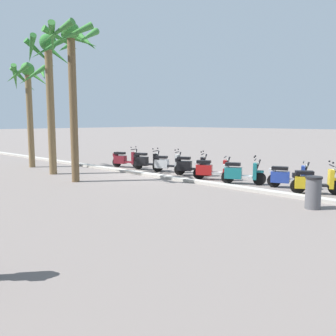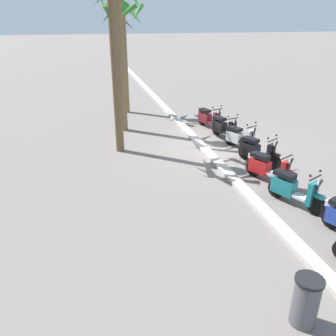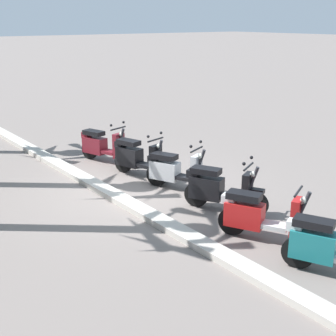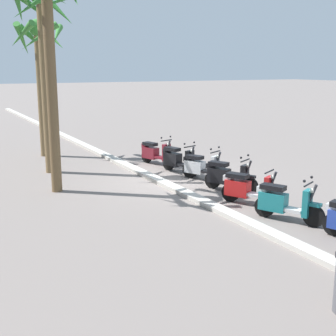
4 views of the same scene
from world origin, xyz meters
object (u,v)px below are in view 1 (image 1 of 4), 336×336
(scooter_red_last_in_row, at_px, (211,170))
(scooter_black_mid_centre, at_px, (190,166))
(litter_bin, at_px, (313,192))
(palm_tree_by_mall_entrance, at_px, (72,60))
(scooter_yellow_gap_after_mid, at_px, (313,182))
(scooter_blue_tail_end, at_px, (287,177))
(scooter_maroon_mid_rear, at_px, (124,159))
(palm_tree_near_sign, at_px, (29,89))
(scooter_teal_lead_nearest, at_px, (240,173))
(palm_tree_mid_walkway, at_px, (49,72))
(scooter_silver_mid_front, at_px, (167,163))
(scooter_black_far_back, at_px, (146,161))

(scooter_red_last_in_row, xyz_separation_m, scooter_black_mid_centre, (1.46, -0.35, 0.01))
(litter_bin, bearing_deg, palm_tree_by_mall_entrance, 13.08)
(scooter_yellow_gap_after_mid, relative_size, scooter_blue_tail_end, 0.93)
(scooter_blue_tail_end, bearing_deg, scooter_yellow_gap_after_mid, 158.13)
(scooter_yellow_gap_after_mid, relative_size, scooter_maroon_mid_rear, 0.87)
(scooter_yellow_gap_after_mid, bearing_deg, litter_bin, 111.79)
(scooter_black_mid_centre, height_order, litter_bin, scooter_black_mid_centre)
(scooter_yellow_gap_after_mid, distance_m, litter_bin, 2.27)
(palm_tree_by_mall_entrance, distance_m, palm_tree_near_sign, 6.06)
(scooter_teal_lead_nearest, distance_m, scooter_red_last_in_row, 1.49)
(scooter_maroon_mid_rear, height_order, palm_tree_by_mall_entrance, palm_tree_by_mall_entrance)
(litter_bin, bearing_deg, palm_tree_near_sign, 4.16)
(scooter_blue_tail_end, height_order, scooter_black_mid_centre, scooter_black_mid_centre)
(scooter_blue_tail_end, relative_size, palm_tree_by_mall_entrance, 0.26)
(palm_tree_near_sign, bearing_deg, scooter_maroon_mid_rear, -138.57)
(scooter_maroon_mid_rear, distance_m, palm_tree_mid_walkway, 5.88)
(scooter_teal_lead_nearest, height_order, palm_tree_by_mall_entrance, palm_tree_by_mall_entrance)
(scooter_teal_lead_nearest, distance_m, palm_tree_mid_walkway, 9.86)
(litter_bin, bearing_deg, scooter_silver_mid_front, -17.06)
(scooter_red_last_in_row, bearing_deg, scooter_teal_lead_nearest, 178.44)
(scooter_yellow_gap_after_mid, height_order, palm_tree_near_sign, palm_tree_near_sign)
(scooter_silver_mid_front, bearing_deg, palm_tree_near_sign, 28.26)
(scooter_blue_tail_end, bearing_deg, scooter_black_far_back, 1.33)
(palm_tree_mid_walkway, distance_m, litter_bin, 12.68)
(scooter_black_mid_centre, xyz_separation_m, scooter_maroon_mid_rear, (4.49, 0.19, -0.01))
(palm_tree_by_mall_entrance, bearing_deg, scooter_teal_lead_nearest, -141.76)
(scooter_teal_lead_nearest, bearing_deg, palm_tree_by_mall_entrance, 38.24)
(scooter_blue_tail_end, xyz_separation_m, scooter_red_last_in_row, (3.28, 0.44, 0.01))
(scooter_silver_mid_front, bearing_deg, litter_bin, 162.94)
(scooter_maroon_mid_rear, height_order, palm_tree_near_sign, palm_tree_near_sign)
(scooter_teal_lead_nearest, height_order, palm_tree_near_sign, palm_tree_near_sign)
(palm_tree_near_sign, distance_m, litter_bin, 15.56)
(scooter_teal_lead_nearest, xyz_separation_m, palm_tree_by_mall_entrance, (5.35, 4.21, 4.52))
(scooter_black_far_back, bearing_deg, palm_tree_by_mall_entrance, 96.29)
(scooter_teal_lead_nearest, relative_size, scooter_silver_mid_front, 1.02)
(litter_bin, bearing_deg, scooter_yellow_gap_after_mid, -68.21)
(scooter_black_mid_centre, bearing_deg, scooter_black_far_back, 1.86)
(scooter_blue_tail_end, relative_size, palm_tree_near_sign, 0.29)
(scooter_blue_tail_end, bearing_deg, scooter_black_mid_centre, 1.01)
(scooter_blue_tail_end, height_order, scooter_red_last_in_row, same)
(scooter_maroon_mid_rear, bearing_deg, scooter_black_far_back, -176.43)
(scooter_teal_lead_nearest, xyz_separation_m, litter_bin, (-3.78, 2.09, 0.02))
(scooter_blue_tail_end, bearing_deg, scooter_silver_mid_front, 0.22)
(scooter_blue_tail_end, relative_size, scooter_silver_mid_front, 1.02)
(scooter_teal_lead_nearest, height_order, scooter_black_mid_centre, same)
(scooter_blue_tail_end, height_order, litter_bin, scooter_blue_tail_end)
(scooter_black_far_back, distance_m, palm_tree_mid_walkway, 6.30)
(scooter_red_last_in_row, bearing_deg, scooter_yellow_gap_after_mid, 179.65)
(scooter_silver_mid_front, bearing_deg, scooter_maroon_mid_rear, 4.94)
(scooter_teal_lead_nearest, distance_m, palm_tree_by_mall_entrance, 8.17)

